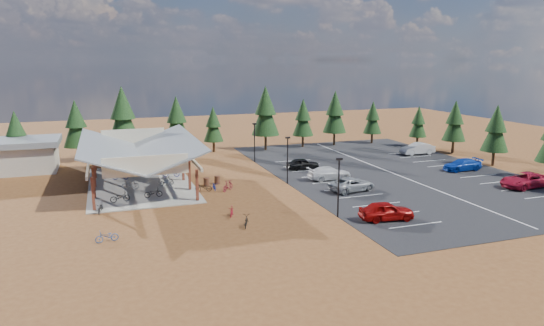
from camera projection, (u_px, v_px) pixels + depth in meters
The scene contains 46 objects.
ground at pixel (248, 193), 48.85m from camera, with size 140.00×140.00×0.00m, color #5B3217.
asphalt_lot at pixel (390, 172), 57.55m from camera, with size 27.00×44.00×0.04m, color black.
concrete_pad at pixel (141, 184), 52.11m from camera, with size 10.60×18.60×0.10m, color gray.
bike_pavilion at pixel (139, 149), 51.32m from camera, with size 11.65×19.40×4.97m.
outbuilding at pixel (11, 155), 57.37m from camera, with size 11.00×7.00×3.90m.
lamp_post_0 at pixel (339, 183), 40.59m from camera, with size 0.50×0.25×5.14m.
lamp_post_1 at pixel (288, 157), 51.68m from camera, with size 0.50×0.25×5.14m.
lamp_post_2 at pixel (255, 140), 62.77m from camera, with size 0.50×0.25×5.14m.
trash_bin_0 at pixel (206, 182), 51.26m from camera, with size 0.60×0.60×0.90m, color #4D2B1B.
trash_bin_1 at pixel (217, 180), 52.13m from camera, with size 0.60×0.60×0.90m, color #4D2B1B.
pine_0 at pixel (16, 133), 59.88m from camera, with size 3.02×3.02×7.04m.
pine_1 at pixel (76, 124), 62.99m from camera, with size 3.47×3.47×8.09m.
pine_2 at pixel (123, 115), 63.83m from camera, with size 4.22×4.22×9.83m.
pine_3 at pixel (177, 119), 66.96m from camera, with size 3.55×3.55×8.28m.
pine_4 at pixel (213, 124), 69.55m from camera, with size 2.84×2.84×6.62m.
pine_5 at pixel (265, 111), 70.57m from camera, with size 4.08×4.08×9.50m.
pine_6 at pixel (303, 118), 73.48m from camera, with size 3.19×3.19×7.43m.
pine_7 at pixel (335, 112), 74.89m from camera, with size 3.65×3.65×8.51m.
pine_8 at pixel (373, 118), 76.92m from camera, with size 2.90×2.90×6.77m.
pine_11 at pixel (496, 129), 60.38m from camera, with size 3.32×3.32×7.73m.
pine_12 at pixel (455, 121), 68.57m from camera, with size 3.25×3.25×7.57m.
pine_13 at pixel (418, 122), 74.24m from camera, with size 2.69×2.69×6.26m.
bike_0 at pixel (120, 197), 45.17m from camera, with size 0.63×1.81×0.95m, color black.
bike_1 at pixel (130, 184), 49.59m from camera, with size 0.49×1.72×1.03m, color gray.
bike_2 at pixel (120, 176), 53.62m from camera, with size 0.61×1.75×0.92m, color navy.
bike_3 at pixel (114, 167), 58.00m from camera, with size 0.45×1.60×0.96m, color maroon.
bike_4 at pixel (153, 193), 46.72m from camera, with size 0.60×1.72×0.91m, color black.
bike_5 at pixel (166, 181), 50.93m from camera, with size 0.47×1.68×1.01m, color gray.
bike_6 at pixel (171, 173), 54.92m from camera, with size 0.66×1.89×0.99m, color navy.
bike_7 at pixel (147, 167), 57.79m from camera, with size 0.50×1.76×1.06m, color maroon.
bike_8 at pixel (100, 208), 42.19m from camera, with size 0.61×1.74×0.91m, color black.
bike_9 at pixel (100, 205), 43.15m from camera, with size 0.42×1.47×0.88m, color #909398.
bike_10 at pixel (107, 236), 35.48m from camera, with size 0.58×1.66×0.87m, color #22478A.
bike_11 at pixel (232, 212), 41.25m from camera, with size 0.42×1.50×0.90m, color maroon.
bike_12 at pixel (246, 221), 38.81m from camera, with size 0.60×1.72×0.91m, color black.
bike_14 at pixel (214, 186), 49.73m from camera, with size 0.54×1.55×0.82m, color navy.
bike_15 at pixel (228, 186), 49.34m from camera, with size 0.51×1.82×1.09m, color maroon.
bike_16 at pixel (204, 187), 49.12m from camera, with size 0.58×1.66×0.87m, color black.
car_0 at pixel (386, 211), 40.24m from camera, with size 1.83×4.55×1.55m, color #910806.
car_2 at pixel (352, 184), 49.20m from camera, with size 2.28×4.95×1.38m, color gray.
car_3 at pixel (330, 173), 53.91m from camera, with size 2.02×4.97×1.44m, color silver.
car_4 at pixel (303, 164), 59.00m from camera, with size 1.61×4.01×1.37m, color black.
car_6 at pixel (526, 180), 50.53m from camera, with size 2.57×5.58×1.55m, color maroon.
car_7 at pixel (462, 165), 58.30m from camera, with size 1.96×4.82×1.40m, color #0C329E.
car_8 at pixel (466, 163), 59.38m from camera, with size 1.57×3.91×1.33m, color #A5A9AE.
car_9 at pixel (417, 149), 68.32m from camera, with size 1.70×4.88×1.61m, color #BDBDBD.
Camera 1 is at (-13.18, -45.35, 13.09)m, focal length 32.00 mm.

